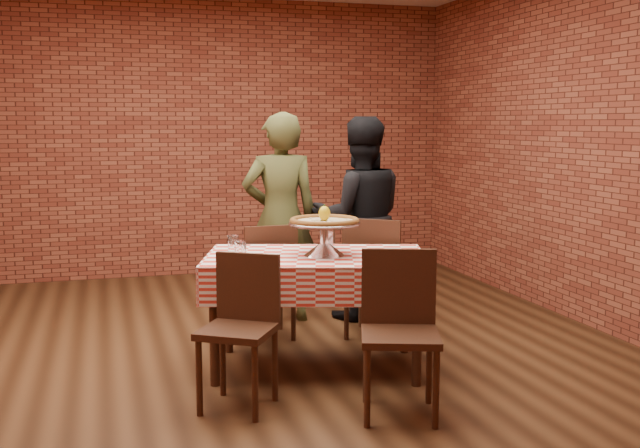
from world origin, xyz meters
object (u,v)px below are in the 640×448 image
(pizza, at_px, (324,222))
(chair_far_right, at_px, (378,276))
(water_glass_left, at_px, (241,250))
(water_glass_right, at_px, (233,244))
(chair_near_left, at_px, (237,334))
(diner_olive, at_px, (280,218))
(table, at_px, (316,312))
(chair_far_left, at_px, (265,280))
(condiment_caddy, at_px, (328,239))
(chair_near_right, at_px, (400,336))
(pizza_stand, at_px, (324,239))
(diner_black, at_px, (360,218))

(pizza, xyz_separation_m, chair_far_right, (0.61, 0.63, -0.52))
(water_glass_left, relative_size, water_glass_right, 1.00)
(water_glass_left, xyz_separation_m, chair_near_left, (-0.12, -0.54, -0.38))
(diner_olive, bearing_deg, table, 93.32)
(chair_far_left, bearing_deg, pizza, 101.27)
(table, distance_m, condiment_caddy, 0.53)
(water_glass_right, height_order, condiment_caddy, condiment_caddy)
(chair_far_left, bearing_deg, water_glass_right, 55.80)
(chair_far_right, bearing_deg, water_glass_left, 63.99)
(pizza, bearing_deg, chair_near_right, -78.99)
(pizza_stand, bearing_deg, pizza, 0.00)
(water_glass_left, bearing_deg, chair_far_right, 28.02)
(chair_far_right, bearing_deg, diner_olive, -11.90)
(table, distance_m, diner_black, 1.43)
(pizza, relative_size, condiment_caddy, 3.57)
(water_glass_right, height_order, diner_olive, diner_olive)
(chair_far_left, relative_size, diner_olive, 0.52)
(pizza_stand, height_order, chair_near_right, pizza_stand)
(water_glass_left, height_order, water_glass_right, same)
(water_glass_right, bearing_deg, diner_black, 37.11)
(pizza, distance_m, diner_olive, 1.29)
(condiment_caddy, height_order, chair_near_left, condiment_caddy)
(table, height_order, chair_near_left, chair_near_left)
(water_glass_left, bearing_deg, diner_black, 44.35)
(pizza_stand, distance_m, diner_olive, 1.29)
(table, xyz_separation_m, condiment_caddy, (0.15, 0.25, 0.45))
(table, height_order, pizza, pizza)
(pizza_stand, xyz_separation_m, water_glass_right, (-0.55, 0.28, -0.05))
(water_glass_left, bearing_deg, chair_far_left, 68.03)
(water_glass_left, height_order, chair_near_right, chair_near_right)
(table, xyz_separation_m, pizza_stand, (0.05, -0.03, 0.49))
(diner_black, bearing_deg, water_glass_right, 45.48)
(water_glass_right, bearing_deg, chair_near_left, -98.53)
(water_glass_left, bearing_deg, chair_near_left, -102.61)
(pizza_stand, relative_size, pizza, 1.06)
(pizza_stand, bearing_deg, chair_far_right, 45.75)
(diner_black, bearing_deg, condiment_caddy, 67.17)
(condiment_caddy, height_order, diner_black, diner_black)
(chair_near_right, bearing_deg, water_glass_right, 140.68)
(pizza_stand, relative_size, diner_black, 0.29)
(chair_near_right, distance_m, chair_far_right, 1.57)
(pizza_stand, distance_m, chair_near_right, 0.99)
(table, relative_size, diner_black, 0.84)
(water_glass_left, bearing_deg, table, 2.09)
(water_glass_left, height_order, diner_olive, diner_olive)
(chair_near_left, height_order, chair_far_right, chair_far_right)
(chair_far_left, distance_m, diner_olive, 0.65)
(chair_near_left, relative_size, chair_far_right, 0.94)
(pizza_stand, distance_m, diner_black, 1.36)
(water_glass_left, relative_size, chair_near_right, 0.13)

